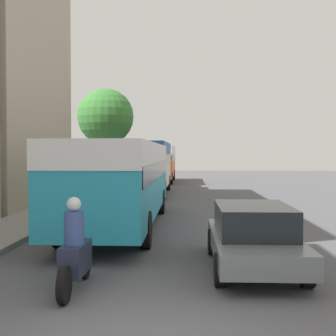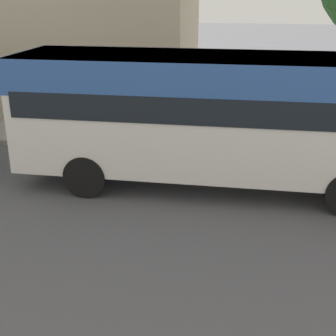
% 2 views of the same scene
% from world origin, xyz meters
% --- Properties ---
extents(bus_lead, '(2.56, 11.39, 2.84)m').
position_xyz_m(bus_lead, '(-1.67, 9.84, 1.86)').
color(bus_lead, teal).
rests_on(bus_lead, ground_plane).
extents(bus_following, '(2.64, 9.45, 3.15)m').
position_xyz_m(bus_following, '(-1.94, 22.53, 2.04)').
color(bus_following, silver).
rests_on(bus_following, ground_plane).
extents(bus_third_in_line, '(2.56, 9.30, 3.07)m').
position_xyz_m(bus_third_in_line, '(-1.89, 33.94, 1.99)').
color(bus_third_in_line, '#EA5B23').
rests_on(bus_third_in_line, ground_plane).
extents(motorcycle_behind_lead, '(0.38, 2.24, 1.73)m').
position_xyz_m(motorcycle_behind_lead, '(-1.48, 2.51, 0.68)').
color(motorcycle_behind_lead, '#1E2338').
rests_on(motorcycle_behind_lead, ground_plane).
extents(car_crossing, '(1.83, 4.52, 1.39)m').
position_xyz_m(car_crossing, '(2.00, 4.30, 0.73)').
color(car_crossing, slate).
rests_on(car_crossing, ground_plane).
extents(pedestrian_near_curb, '(0.38, 0.38, 1.68)m').
position_xyz_m(pedestrian_near_curb, '(-4.63, 19.84, 1.00)').
color(pedestrian_near_curb, '#232838').
rests_on(pedestrian_near_curb, sidewalk).
extents(pedestrian_walking_away, '(0.33, 0.33, 1.57)m').
position_xyz_m(pedestrian_walking_away, '(-5.60, 18.29, 0.96)').
color(pedestrian_walking_away, '#232838').
rests_on(pedestrian_walking_away, sidewalk).
extents(street_tree, '(3.94, 3.94, 6.89)m').
position_xyz_m(street_tree, '(-5.21, 26.82, 5.04)').
color(street_tree, brown).
rests_on(street_tree, sidewalk).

